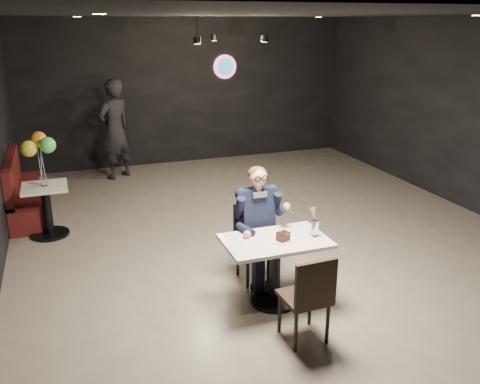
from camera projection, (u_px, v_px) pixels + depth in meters
name	position (u px, v px, depth m)	size (l,w,h in m)	color
floor	(271.00, 238.00, 7.22)	(9.00, 9.00, 0.00)	gray
wall_sign	(225.00, 67.00, 10.82)	(0.50, 0.06, 0.50)	pink
pendant_lights	(225.00, 24.00, 8.08)	(1.40, 1.20, 0.36)	black
main_table	(275.00, 271.00, 5.47)	(1.10, 0.70, 0.75)	white
chair_far	(256.00, 244.00, 5.94)	(0.42, 0.46, 0.92)	black
chair_near	(304.00, 295.00, 4.83)	(0.42, 0.46, 0.92)	black
seated_man	(256.00, 223.00, 5.85)	(0.60, 0.80, 1.44)	black
dessert_plate	(281.00, 240.00, 5.31)	(0.22, 0.22, 0.01)	white
cake_slice	(283.00, 237.00, 5.29)	(0.12, 0.10, 0.08)	black
mint_leaf	(286.00, 234.00, 5.25)	(0.06, 0.04, 0.01)	green
sundae_glass	(315.00, 228.00, 5.41)	(0.08, 0.08, 0.17)	silver
wafer_cone	(314.00, 214.00, 5.37)	(0.07, 0.07, 0.13)	tan
booth_bench	(26.00, 185.00, 7.97)	(0.48, 1.92, 0.96)	#420E11
side_table	(47.00, 210.00, 7.20)	(0.61, 0.61, 0.76)	white
balloon_vase	(44.00, 181.00, 7.06)	(0.09, 0.09, 0.14)	silver
balloon_bunch	(40.00, 152.00, 6.93)	(0.40, 0.40, 0.66)	yellow
passerby	(115.00, 130.00, 9.72)	(0.70, 0.46, 1.91)	black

